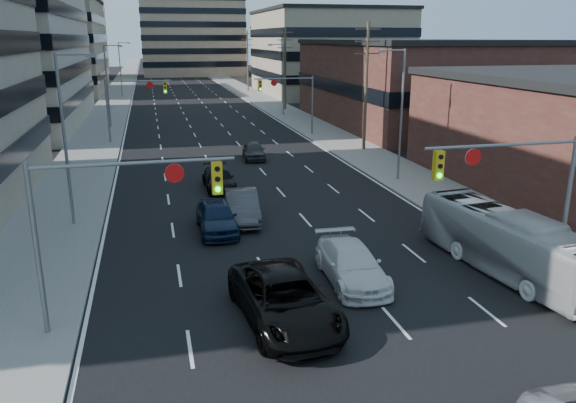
# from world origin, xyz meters

# --- Properties ---
(road_surface) EXTENTS (18.00, 300.00, 0.02)m
(road_surface) POSITION_xyz_m (0.00, 130.00, 0.01)
(road_surface) COLOR black
(road_surface) RESTS_ON ground
(sidewalk_left) EXTENTS (5.00, 300.00, 0.15)m
(sidewalk_left) POSITION_xyz_m (-11.50, 130.00, 0.07)
(sidewalk_left) COLOR slate
(sidewalk_left) RESTS_ON ground
(sidewalk_right) EXTENTS (5.00, 300.00, 0.15)m
(sidewalk_right) POSITION_xyz_m (11.50, 130.00, 0.07)
(sidewalk_right) COLOR slate
(sidewalk_right) RESTS_ON ground
(office_left_far) EXTENTS (20.00, 30.00, 16.00)m
(office_left_far) POSITION_xyz_m (-24.00, 100.00, 8.00)
(office_left_far) COLOR gray
(office_left_far) RESTS_ON ground
(storefront_right_mid) EXTENTS (20.00, 30.00, 9.00)m
(storefront_right_mid) POSITION_xyz_m (24.00, 50.00, 4.50)
(storefront_right_mid) COLOR #472119
(storefront_right_mid) RESTS_ON ground
(office_right_far) EXTENTS (22.00, 28.00, 14.00)m
(office_right_far) POSITION_xyz_m (25.00, 88.00, 7.00)
(office_right_far) COLOR gray
(office_right_far) RESTS_ON ground
(bg_block_left) EXTENTS (24.00, 24.00, 20.00)m
(bg_block_left) POSITION_xyz_m (-28.00, 140.00, 10.00)
(bg_block_left) COLOR #ADA089
(bg_block_left) RESTS_ON ground
(bg_block_right) EXTENTS (22.00, 22.00, 12.00)m
(bg_block_right) POSITION_xyz_m (32.00, 130.00, 6.00)
(bg_block_right) COLOR gray
(bg_block_right) RESTS_ON ground
(signal_near_left) EXTENTS (6.59, 0.33, 6.00)m
(signal_near_left) POSITION_xyz_m (-7.45, 8.00, 4.33)
(signal_near_left) COLOR slate
(signal_near_left) RESTS_ON ground
(signal_near_right) EXTENTS (6.59, 0.33, 6.00)m
(signal_near_right) POSITION_xyz_m (7.45, 8.00, 4.33)
(signal_near_right) COLOR slate
(signal_near_right) RESTS_ON ground
(signal_far_left) EXTENTS (6.09, 0.33, 6.00)m
(signal_far_left) POSITION_xyz_m (-7.68, 45.00, 4.30)
(signal_far_left) COLOR slate
(signal_far_left) RESTS_ON ground
(signal_far_right) EXTENTS (6.09, 0.33, 6.00)m
(signal_far_right) POSITION_xyz_m (7.68, 45.00, 4.30)
(signal_far_right) COLOR slate
(signal_far_right) RESTS_ON ground
(utility_pole_block) EXTENTS (2.20, 0.28, 11.00)m
(utility_pole_block) POSITION_xyz_m (12.20, 36.00, 5.78)
(utility_pole_block) COLOR #4C3D2D
(utility_pole_block) RESTS_ON ground
(utility_pole_midblock) EXTENTS (2.20, 0.28, 11.00)m
(utility_pole_midblock) POSITION_xyz_m (12.20, 66.00, 5.78)
(utility_pole_midblock) COLOR #4C3D2D
(utility_pole_midblock) RESTS_ON ground
(utility_pole_distant) EXTENTS (2.20, 0.28, 11.00)m
(utility_pole_distant) POSITION_xyz_m (12.20, 96.00, 5.78)
(utility_pole_distant) COLOR #4C3D2D
(utility_pole_distant) RESTS_ON ground
(streetlight_left_near) EXTENTS (2.03, 0.22, 9.00)m
(streetlight_left_near) POSITION_xyz_m (-10.34, 20.00, 5.05)
(streetlight_left_near) COLOR slate
(streetlight_left_near) RESTS_ON ground
(streetlight_left_mid) EXTENTS (2.03, 0.22, 9.00)m
(streetlight_left_mid) POSITION_xyz_m (-10.34, 55.00, 5.05)
(streetlight_left_mid) COLOR slate
(streetlight_left_mid) RESTS_ON ground
(streetlight_left_far) EXTENTS (2.03, 0.22, 9.00)m
(streetlight_left_far) POSITION_xyz_m (-10.34, 90.00, 5.05)
(streetlight_left_far) COLOR slate
(streetlight_left_far) RESTS_ON ground
(streetlight_right_near) EXTENTS (2.03, 0.22, 9.00)m
(streetlight_right_near) POSITION_xyz_m (10.34, 25.00, 5.05)
(streetlight_right_near) COLOR slate
(streetlight_right_near) RESTS_ON ground
(streetlight_right_far) EXTENTS (2.03, 0.22, 9.00)m
(streetlight_right_far) POSITION_xyz_m (10.34, 60.00, 5.05)
(streetlight_right_far) COLOR slate
(streetlight_right_far) RESTS_ON ground
(black_pickup) EXTENTS (3.41, 6.49, 1.74)m
(black_pickup) POSITION_xyz_m (-2.00, 7.03, 0.87)
(black_pickup) COLOR black
(black_pickup) RESTS_ON ground
(white_van) EXTENTS (2.34, 5.34, 1.53)m
(white_van) POSITION_xyz_m (1.48, 9.74, 0.76)
(white_van) COLOR silver
(white_van) RESTS_ON ground
(transit_bus) EXTENTS (3.25, 9.88, 2.70)m
(transit_bus) POSITION_xyz_m (8.21, 9.09, 1.35)
(transit_bus) COLOR #BCBCBC
(transit_bus) RESTS_ON ground
(sedan_blue) EXTENTS (1.97, 4.80, 1.63)m
(sedan_blue) POSITION_xyz_m (-3.16, 17.24, 0.81)
(sedan_blue) COLOR #0D1B34
(sedan_blue) RESTS_ON ground
(sedan_grey_center) EXTENTS (2.18, 5.13, 1.65)m
(sedan_grey_center) POSITION_xyz_m (-1.60, 18.78, 0.82)
(sedan_grey_center) COLOR #38383B
(sedan_grey_center) RESTS_ON ground
(sedan_black_far) EXTENTS (1.95, 4.68, 1.35)m
(sedan_black_far) POSITION_xyz_m (-2.00, 25.82, 0.68)
(sedan_black_far) COLOR black
(sedan_black_far) RESTS_ON ground
(sedan_grey_right) EXTENTS (2.05, 4.37, 1.45)m
(sedan_grey_right) POSITION_xyz_m (2.00, 34.76, 0.72)
(sedan_grey_right) COLOR #303032
(sedan_grey_right) RESTS_ON ground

